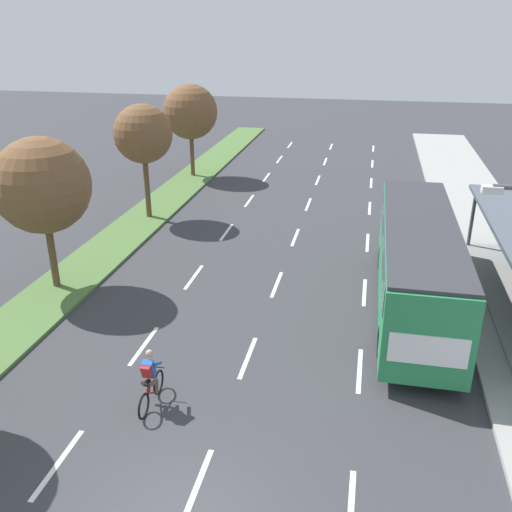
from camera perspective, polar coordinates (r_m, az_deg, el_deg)
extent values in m
cube|color=#4C7038|center=(32.06, -10.24, 4.64)|extent=(2.60, 52.00, 0.12)
cube|color=#9E9E99|center=(30.46, 22.21, 2.32)|extent=(4.50, 52.00, 0.15)
cube|color=white|center=(15.22, -19.44, -19.23)|extent=(0.14, 2.40, 0.01)
cube|color=white|center=(19.06, -11.29, -8.88)|extent=(0.14, 2.40, 0.01)
cube|color=white|center=(23.53, -6.32, -2.12)|extent=(0.14, 2.40, 0.01)
cube|color=white|center=(28.35, -3.02, 2.42)|extent=(0.14, 2.40, 0.01)
cube|color=white|center=(33.36, -0.69, 5.63)|extent=(0.14, 2.40, 0.01)
cube|color=white|center=(38.48, 1.05, 7.98)|extent=(0.14, 2.40, 0.01)
cube|color=white|center=(43.69, 2.39, 9.77)|extent=(0.14, 2.40, 0.01)
cube|color=white|center=(48.94, 3.45, 11.17)|extent=(0.14, 2.40, 0.01)
cube|color=white|center=(14.01, -6.00, -22.18)|extent=(0.14, 2.40, 0.01)
cube|color=white|center=(18.11, -0.83, -10.24)|extent=(0.14, 2.40, 0.01)
cube|color=white|center=(22.77, 2.11, -2.89)|extent=(0.14, 2.40, 0.01)
cube|color=white|center=(27.72, 4.00, 1.91)|extent=(0.14, 2.40, 0.01)
cube|color=white|center=(32.82, 5.32, 5.24)|extent=(0.14, 2.40, 0.01)
cube|color=white|center=(38.02, 6.29, 7.66)|extent=(0.14, 2.40, 0.01)
cube|color=white|center=(43.28, 7.03, 9.49)|extent=(0.14, 2.40, 0.01)
cube|color=white|center=(48.58, 7.62, 10.93)|extent=(0.14, 2.40, 0.01)
cube|color=white|center=(13.62, 9.60, -24.11)|extent=(0.14, 2.40, 0.01)
cube|color=white|center=(17.80, 10.46, -11.31)|extent=(0.14, 2.40, 0.01)
cube|color=white|center=(22.53, 10.94, -3.62)|extent=(0.14, 2.40, 0.01)
cube|color=white|center=(27.52, 11.24, 1.36)|extent=(0.14, 2.40, 0.01)
cube|color=white|center=(32.66, 11.45, 4.78)|extent=(0.14, 2.40, 0.01)
cube|color=white|center=(37.88, 11.60, 7.27)|extent=(0.14, 2.40, 0.01)
cube|color=white|center=(43.15, 11.72, 9.15)|extent=(0.14, 2.40, 0.01)
cube|color=white|center=(48.46, 11.81, 10.63)|extent=(0.14, 2.40, 0.01)
cylinder|color=#56565B|center=(27.43, 21.07, 3.60)|extent=(0.16, 0.16, 2.60)
cube|color=#28844C|center=(20.96, 16.01, -0.63)|extent=(2.50, 11.20, 2.80)
cube|color=#2D3D4C|center=(20.65, 16.27, 1.53)|extent=(2.54, 10.30, 0.90)
cube|color=#333338|center=(20.45, 16.45, 3.12)|extent=(2.45, 10.98, 0.12)
cube|color=#2D3D4C|center=(26.11, 15.41, 4.90)|extent=(2.25, 0.06, 1.54)
cube|color=white|center=(16.05, 17.06, -9.16)|extent=(2.12, 0.04, 0.90)
cylinder|color=black|center=(24.61, 12.69, -0.15)|extent=(0.30, 1.00, 1.00)
cylinder|color=black|center=(24.78, 17.76, -0.55)|extent=(0.30, 1.00, 1.00)
cylinder|color=black|center=(18.39, 12.72, -8.48)|extent=(0.30, 1.00, 1.00)
cylinder|color=black|center=(18.62, 19.56, -8.91)|extent=(0.30, 1.00, 1.00)
torus|color=black|center=(16.63, -9.86, -12.49)|extent=(0.06, 0.72, 0.72)
torus|color=black|center=(15.82, -11.31, -14.71)|extent=(0.06, 0.72, 0.72)
cylinder|color=maroon|center=(16.06, -10.64, -12.77)|extent=(0.05, 0.94, 0.05)
cylinder|color=maroon|center=(16.09, -10.73, -13.49)|extent=(0.05, 0.57, 0.42)
cylinder|color=maroon|center=(15.90, -10.91, -13.11)|extent=(0.04, 0.04, 0.40)
cube|color=black|center=(15.78, -10.97, -12.52)|extent=(0.12, 0.24, 0.06)
cylinder|color=black|center=(16.29, -10.05, -11.01)|extent=(0.46, 0.04, 0.04)
cube|color=#234CA8|center=(15.73, -10.81, -11.18)|extent=(0.30, 0.36, 0.59)
cube|color=#A82323|center=(15.60, -11.04, -11.43)|extent=(0.26, 0.26, 0.42)
sphere|color=tan|center=(15.60, -10.76, -9.66)|extent=(0.20, 0.20, 0.20)
cylinder|color=brown|center=(15.98, -11.15, -12.36)|extent=(0.12, 0.42, 0.25)
cylinder|color=brown|center=(16.25, -10.85, -12.78)|extent=(0.10, 0.17, 0.41)
cylinder|color=brown|center=(15.90, -10.33, -12.49)|extent=(0.12, 0.42, 0.25)
cylinder|color=brown|center=(16.17, -10.05, -12.91)|extent=(0.10, 0.17, 0.41)
cylinder|color=#234CA8|center=(15.93, -11.11, -10.51)|extent=(0.09, 0.47, 0.28)
cylinder|color=#234CA8|center=(15.82, -9.95, -10.69)|extent=(0.09, 0.47, 0.28)
cylinder|color=brown|center=(23.27, -19.96, 0.26)|extent=(0.28, 0.28, 2.74)
sphere|color=brown|center=(22.43, -20.89, 6.70)|extent=(3.61, 3.61, 3.61)
cylinder|color=brown|center=(30.39, -10.99, 6.93)|extent=(0.28, 0.28, 3.28)
sphere|color=brown|center=(29.77, -11.39, 12.05)|extent=(3.00, 3.00, 3.00)
cylinder|color=brown|center=(38.54, -6.49, 10.25)|extent=(0.28, 0.28, 2.89)
sphere|color=brown|center=(38.03, -6.68, 14.33)|extent=(3.55, 3.55, 3.55)
cube|color=silver|center=(13.52, 22.82, 6.23)|extent=(0.44, 0.24, 0.16)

